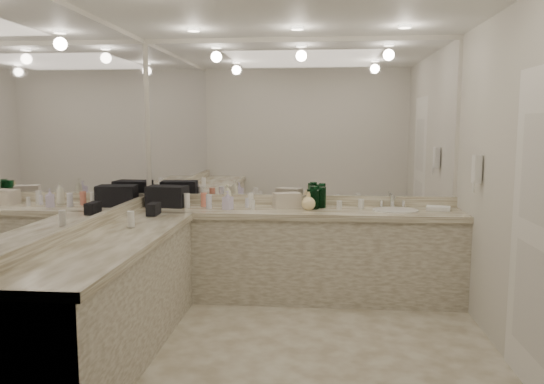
# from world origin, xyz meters

# --- Properties ---
(floor) EXTENTS (3.20, 3.20, 0.00)m
(floor) POSITION_xyz_m (0.00, 0.00, 0.00)
(floor) COLOR beige
(floor) RESTS_ON ground
(ceiling) EXTENTS (3.20, 3.20, 0.00)m
(ceiling) POSITION_xyz_m (0.00, 0.00, 2.60)
(ceiling) COLOR white
(ceiling) RESTS_ON floor
(wall_back) EXTENTS (3.20, 0.02, 2.60)m
(wall_back) POSITION_xyz_m (0.00, 1.50, 1.30)
(wall_back) COLOR beige
(wall_back) RESTS_ON floor
(wall_left) EXTENTS (0.02, 3.00, 2.60)m
(wall_left) POSITION_xyz_m (-1.60, 0.00, 1.30)
(wall_left) COLOR beige
(wall_left) RESTS_ON floor
(wall_right) EXTENTS (0.02, 3.00, 2.60)m
(wall_right) POSITION_xyz_m (1.60, 0.00, 1.30)
(wall_right) COLOR beige
(wall_right) RESTS_ON floor
(vanity_back_base) EXTENTS (3.20, 0.60, 0.84)m
(vanity_back_base) POSITION_xyz_m (0.00, 1.20, 0.42)
(vanity_back_base) COLOR beige
(vanity_back_base) RESTS_ON floor
(vanity_back_top) EXTENTS (3.20, 0.64, 0.06)m
(vanity_back_top) POSITION_xyz_m (0.00, 1.19, 0.87)
(vanity_back_top) COLOR beige
(vanity_back_top) RESTS_ON vanity_back_base
(vanity_left_base) EXTENTS (0.60, 2.40, 0.84)m
(vanity_left_base) POSITION_xyz_m (-1.30, -0.30, 0.42)
(vanity_left_base) COLOR beige
(vanity_left_base) RESTS_ON floor
(vanity_left_top) EXTENTS (0.64, 2.42, 0.06)m
(vanity_left_top) POSITION_xyz_m (-1.29, -0.30, 0.87)
(vanity_left_top) COLOR beige
(vanity_left_top) RESTS_ON vanity_left_base
(backsplash_back) EXTENTS (3.20, 0.04, 0.10)m
(backsplash_back) POSITION_xyz_m (0.00, 1.48, 0.95)
(backsplash_back) COLOR beige
(backsplash_back) RESTS_ON vanity_back_top
(backsplash_left) EXTENTS (0.04, 3.00, 0.10)m
(backsplash_left) POSITION_xyz_m (-1.58, 0.00, 0.95)
(backsplash_left) COLOR beige
(backsplash_left) RESTS_ON vanity_left_top
(mirror_back) EXTENTS (3.12, 0.01, 1.55)m
(mirror_back) POSITION_xyz_m (0.00, 1.49, 1.77)
(mirror_back) COLOR white
(mirror_back) RESTS_ON wall_back
(mirror_left) EXTENTS (0.01, 2.92, 1.55)m
(mirror_left) POSITION_xyz_m (-1.59, 0.00, 1.77)
(mirror_left) COLOR white
(mirror_left) RESTS_ON wall_left
(sink) EXTENTS (0.44, 0.44, 0.03)m
(sink) POSITION_xyz_m (0.95, 1.20, 0.90)
(sink) COLOR white
(sink) RESTS_ON vanity_back_top
(faucet) EXTENTS (0.24, 0.16, 0.14)m
(faucet) POSITION_xyz_m (0.95, 1.41, 0.97)
(faucet) COLOR silver
(faucet) RESTS_ON vanity_back_top
(wall_phone) EXTENTS (0.06, 0.10, 0.24)m
(wall_phone) POSITION_xyz_m (1.56, 0.70, 1.35)
(wall_phone) COLOR white
(wall_phone) RESTS_ON wall_right
(door) EXTENTS (0.02, 0.82, 2.10)m
(door) POSITION_xyz_m (1.59, -0.50, 1.05)
(door) COLOR white
(door) RESTS_ON wall_right
(black_toiletry_bag) EXTENTS (0.41, 0.28, 0.22)m
(black_toiletry_bag) POSITION_xyz_m (-1.32, 1.25, 1.01)
(black_toiletry_bag) COLOR black
(black_toiletry_bag) RESTS_ON vanity_back_top
(black_bag_spill) EXTENTS (0.09, 0.20, 0.11)m
(black_bag_spill) POSITION_xyz_m (-1.30, 0.72, 0.95)
(black_bag_spill) COLOR black
(black_bag_spill) RESTS_ON vanity_left_top
(cream_cosmetic_case) EXTENTS (0.30, 0.24, 0.15)m
(cream_cosmetic_case) POSITION_xyz_m (-0.11, 1.28, 0.97)
(cream_cosmetic_case) COLOR beige
(cream_cosmetic_case) RESTS_ON vanity_back_top
(hand_towel) EXTENTS (0.25, 0.20, 0.04)m
(hand_towel) POSITION_xyz_m (1.37, 1.25, 0.92)
(hand_towel) COLOR white
(hand_towel) RESTS_ON vanity_back_top
(lotion_left) EXTENTS (0.06, 0.06, 0.13)m
(lotion_left) POSITION_xyz_m (-1.30, 0.13, 0.97)
(lotion_left) COLOR white
(lotion_left) RESTS_ON vanity_left_top
(soap_bottle_a) EXTENTS (0.11, 0.11, 0.23)m
(soap_bottle_a) POSITION_xyz_m (-0.71, 1.28, 1.01)
(soap_bottle_a) COLOR silver
(soap_bottle_a) RESTS_ON vanity_back_top
(soap_bottle_b) EXTENTS (0.11, 0.11, 0.19)m
(soap_bottle_b) POSITION_xyz_m (-0.68, 1.12, 0.99)
(soap_bottle_b) COLOR silver
(soap_bottle_b) RESTS_ON vanity_back_top
(soap_bottle_c) EXTENTS (0.14, 0.14, 0.18)m
(soap_bottle_c) POSITION_xyz_m (0.11, 1.17, 0.99)
(soap_bottle_c) COLOR #FCE39F
(soap_bottle_c) RESTS_ON vanity_back_top
(green_bottle_0) EXTENTS (0.07, 0.07, 0.21)m
(green_bottle_0) POSITION_xyz_m (0.25, 1.32, 1.00)
(green_bottle_0) COLOR #0F5025
(green_bottle_0) RESTS_ON vanity_back_top
(green_bottle_1) EXTENTS (0.06, 0.06, 0.18)m
(green_bottle_1) POSITION_xyz_m (0.23, 1.31, 0.99)
(green_bottle_1) COLOR #0F5025
(green_bottle_1) RESTS_ON vanity_back_top
(green_bottle_2) EXTENTS (0.07, 0.07, 0.19)m
(green_bottle_2) POSITION_xyz_m (0.17, 1.22, 0.99)
(green_bottle_2) COLOR #0F5025
(green_bottle_2) RESTS_ON vanity_back_top
(green_bottle_3) EXTENTS (0.07, 0.07, 0.20)m
(green_bottle_3) POSITION_xyz_m (0.13, 1.21, 1.00)
(green_bottle_3) COLOR #0F5025
(green_bottle_3) RESTS_ON vanity_back_top
(green_bottle_4) EXTENTS (0.07, 0.07, 0.22)m
(green_bottle_4) POSITION_xyz_m (0.15, 1.30, 1.01)
(green_bottle_4) COLOR #0F5025
(green_bottle_4) RESTS_ON vanity_back_top
(amenity_bottle_0) EXTENTS (0.06, 0.06, 0.14)m
(amenity_bottle_0) POSITION_xyz_m (-0.95, 1.28, 0.97)
(amenity_bottle_0) COLOR #E57F66
(amenity_bottle_0) RESTS_ON vanity_back_top
(amenity_bottle_1) EXTENTS (0.06, 0.06, 0.15)m
(amenity_bottle_1) POSITION_xyz_m (-0.47, 1.27, 0.97)
(amenity_bottle_1) COLOR white
(amenity_bottle_1) RESTS_ON vanity_back_top
(amenity_bottle_2) EXTENTS (0.06, 0.06, 0.14)m
(amenity_bottle_2) POSITION_xyz_m (-0.87, 1.15, 0.97)
(amenity_bottle_2) COLOR silver
(amenity_bottle_2) RESTS_ON vanity_back_top
(amenity_bottle_3) EXTENTS (0.04, 0.04, 0.10)m
(amenity_bottle_3) POSITION_xyz_m (-0.43, 1.14, 0.95)
(amenity_bottle_3) COLOR white
(amenity_bottle_3) RESTS_ON vanity_back_top
(amenity_bottle_4) EXTENTS (0.06, 0.06, 0.15)m
(amenity_bottle_4) POSITION_xyz_m (-1.10, 1.18, 0.97)
(amenity_bottle_4) COLOR white
(amenity_bottle_4) RESTS_ON vanity_back_top
(amenity_bottle_5) EXTENTS (0.05, 0.05, 0.08)m
(amenity_bottle_5) POSITION_xyz_m (0.41, 1.25, 0.94)
(amenity_bottle_5) COLOR white
(amenity_bottle_5) RESTS_ON vanity_back_top
(amenity_bottle_6) EXTENTS (0.06, 0.06, 0.10)m
(amenity_bottle_6) POSITION_xyz_m (0.63, 1.28, 0.95)
(amenity_bottle_6) COLOR white
(amenity_bottle_6) RESTS_ON vanity_back_top
(amenity_bottle_7) EXTENTS (0.04, 0.04, 0.10)m
(amenity_bottle_7) POSITION_xyz_m (-0.51, 1.25, 0.95)
(amenity_bottle_7) COLOR silver
(amenity_bottle_7) RESTS_ON vanity_back_top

